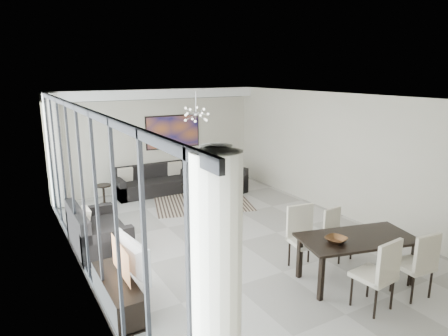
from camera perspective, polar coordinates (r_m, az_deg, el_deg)
room_shell at (r=8.03m, az=5.00°, el=-0.30°), size 6.00×9.00×2.90m
window_wall at (r=6.76m, az=-18.80°, el=-3.54°), size 0.37×8.95×2.90m
soffit at (r=11.42m, az=-9.48°, el=10.41°), size 5.98×0.40×0.26m
painting at (r=11.88m, az=-7.29°, el=5.17°), size 1.68×0.04×0.98m
chandelier at (r=9.93m, az=-4.02°, el=7.67°), size 0.66×0.66×0.71m
rug at (r=10.60m, az=-3.14°, el=-4.94°), size 2.89×2.51×0.01m
coffee_table at (r=11.42m, az=-3.91°, el=-2.66°), size 0.90×0.90×0.31m
bowl_coffee at (r=11.41m, az=-4.19°, el=-1.79°), size 0.25×0.25×0.07m
sofa_main at (r=11.51m, az=-10.05°, el=-2.25°), size 2.17×0.89×0.79m
loveseat at (r=8.31m, az=-17.77°, el=-8.91°), size 0.94×1.67×0.84m
armchair at (r=11.42m, az=0.71°, el=-2.30°), size 1.02×1.05×0.71m
side_table at (r=10.77m, az=-16.82°, el=-3.23°), size 0.39×0.39×0.54m
tv_console at (r=6.28m, az=-14.92°, el=-16.95°), size 0.41×1.47×0.46m
television at (r=6.07m, az=-13.73°, el=-12.46°), size 0.27×1.00×0.57m
dining_table at (r=6.91m, az=18.44°, el=-10.01°), size 2.03×1.35×0.77m
dining_chair_sw at (r=6.23m, az=21.48°, el=-13.45°), size 0.56×0.56×1.11m
dining_chair_se at (r=6.79m, az=26.14°, el=-11.81°), size 0.54×0.54×1.07m
dining_chair_nw at (r=7.18m, az=11.20°, el=-9.01°), size 0.58×0.58×1.11m
dining_chair_ne at (r=7.74m, az=15.63°, el=-8.51°), size 0.46×0.46×0.92m
bowl_dining at (r=6.58m, az=15.71°, el=-9.84°), size 0.39×0.39×0.08m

